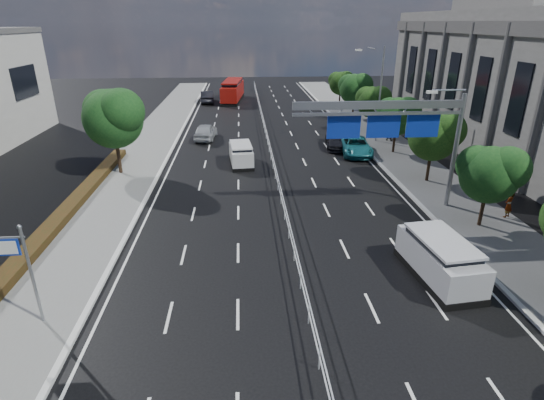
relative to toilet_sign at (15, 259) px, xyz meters
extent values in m
plane|color=black|center=(10.95, 0.00, -2.94)|extent=(160.00, 160.00, 0.00)
cube|color=slate|center=(-0.55, 0.00, -2.87)|extent=(5.00, 140.00, 0.14)
cube|color=silver|center=(1.95, 0.00, -2.87)|extent=(0.25, 140.00, 0.15)
cube|color=silver|center=(19.95, 0.00, -2.87)|extent=(0.25, 140.00, 0.15)
cube|color=silver|center=(10.95, 22.50, -1.94)|extent=(0.05, 85.00, 0.05)
cube|color=silver|center=(10.95, 22.50, -2.39)|extent=(0.05, 85.00, 0.05)
cube|color=black|center=(-2.35, 5.00, -2.58)|extent=(1.00, 36.00, 0.44)
cylinder|color=gray|center=(0.45, 0.00, -0.84)|extent=(0.12, 0.12, 4.20)
sphere|color=gray|center=(0.45, 0.00, 1.31)|extent=(0.18, 0.18, 0.18)
cylinder|color=gray|center=(-0.10, 0.00, 0.91)|extent=(1.30, 0.07, 0.07)
cube|color=#0D2998|center=(-0.40, 0.00, 0.51)|extent=(1.35, 0.06, 0.68)
cube|color=white|center=(-0.40, 0.04, 0.51)|extent=(1.20, 0.01, 0.54)
cube|color=white|center=(-0.40, -0.04, 0.51)|extent=(1.20, 0.01, 0.54)
cylinder|color=gray|center=(21.55, 10.00, 0.66)|extent=(0.28, 0.28, 7.20)
cube|color=gray|center=(16.55, 10.00, 3.66)|extent=(10.20, 0.25, 0.45)
cube|color=gray|center=(16.55, 10.00, 3.16)|extent=(10.20, 0.18, 0.18)
cylinder|color=gray|center=(20.55, 10.00, 4.46)|extent=(2.00, 0.10, 0.10)
cube|color=silver|center=(19.55, 10.00, 4.36)|extent=(0.60, 0.25, 0.15)
cube|color=#0D2998|center=(19.35, 10.18, 2.36)|extent=(2.00, 0.08, 1.40)
cube|color=white|center=(19.35, 10.23, 2.36)|extent=(1.80, 0.02, 1.20)
cube|color=#0D2998|center=(16.95, 10.18, 2.36)|extent=(2.00, 0.08, 1.40)
cube|color=white|center=(16.95, 10.23, 2.36)|extent=(1.80, 0.02, 1.20)
cube|color=#0D2998|center=(14.55, 10.18, 2.36)|extent=(2.00, 0.08, 1.40)
cube|color=white|center=(14.55, 10.23, 2.36)|extent=(1.80, 0.02, 1.20)
cylinder|color=gray|center=(21.75, 26.00, 1.56)|extent=(0.16, 0.16, 9.00)
cylinder|color=gray|center=(20.55, 26.00, 5.86)|extent=(0.10, 2.40, 0.10)
cube|color=silver|center=(19.35, 26.00, 5.71)|extent=(0.60, 0.25, 0.15)
cube|color=slate|center=(34.95, 22.00, 3.06)|extent=(14.00, 36.00, 12.00)
cube|color=#4C4947|center=(27.85, 22.00, 7.66)|extent=(0.40, 36.00, 1.00)
cylinder|color=black|center=(-1.05, 18.00, -1.19)|extent=(0.28, 0.28, 3.50)
sphere|color=#123915|center=(-1.05, 18.00, 1.40)|extent=(4.40, 4.40, 4.40)
sphere|color=#123915|center=(-0.17, 17.34, 2.10)|extent=(3.30, 3.30, 3.30)
sphere|color=#123915|center=(-1.82, 18.66, 1.96)|extent=(3.08, 3.08, 3.08)
cylinder|color=black|center=(22.15, 7.00, -1.64)|extent=(0.21, 0.21, 2.60)
sphere|color=#123915|center=(22.15, 7.00, 0.28)|extent=(3.20, 3.20, 3.20)
sphere|color=#123915|center=(22.79, 6.52, 0.80)|extent=(2.40, 2.40, 2.40)
sphere|color=#123915|center=(21.59, 7.48, 0.70)|extent=(2.24, 2.24, 2.24)
cylinder|color=black|center=(22.15, 14.50, -1.54)|extent=(0.22, 0.22, 2.80)
sphere|color=#12330E|center=(22.15, 14.50, 0.53)|extent=(3.50, 3.50, 3.50)
sphere|color=#12330E|center=(22.85, 13.97, 1.09)|extent=(2.62, 2.62, 2.62)
sphere|color=#12330E|center=(21.54, 15.03, 0.98)|extent=(2.45, 2.45, 2.45)
cylinder|color=black|center=(22.15, 22.00, -1.59)|extent=(0.22, 0.22, 2.70)
sphere|color=#123915|center=(22.15, 22.00, 0.40)|extent=(3.30, 3.30, 3.30)
sphere|color=#123915|center=(22.81, 21.50, 0.94)|extent=(2.48, 2.48, 2.47)
sphere|color=#123915|center=(21.58, 22.50, 0.84)|extent=(2.31, 2.31, 2.31)
cylinder|color=black|center=(22.15, 29.50, -1.62)|extent=(0.21, 0.21, 2.65)
sphere|color=#12330E|center=(22.15, 29.50, 0.34)|extent=(3.20, 3.20, 3.20)
sphere|color=#12330E|center=(22.79, 29.02, 0.87)|extent=(2.40, 2.40, 2.40)
sphere|color=#12330E|center=(21.59, 29.98, 0.77)|extent=(2.24, 2.24, 2.24)
cylinder|color=black|center=(22.15, 37.00, -1.52)|extent=(0.23, 0.23, 2.85)
sphere|color=#123915|center=(22.15, 37.00, 0.59)|extent=(3.60, 3.60, 3.60)
sphere|color=#123915|center=(22.87, 36.46, 1.16)|extent=(2.70, 2.70, 2.70)
sphere|color=#123915|center=(21.52, 37.54, 1.05)|extent=(2.52, 2.52, 2.52)
cylinder|color=black|center=(22.15, 44.50, -1.64)|extent=(0.21, 0.21, 2.60)
sphere|color=#12330E|center=(22.15, 44.50, 0.28)|extent=(3.10, 3.10, 3.10)
sphere|color=#12330E|center=(22.77, 44.03, 0.80)|extent=(2.32, 2.33, 2.32)
sphere|color=#12330E|center=(21.61, 44.97, 0.70)|extent=(2.17, 2.17, 2.17)
cube|color=black|center=(8.39, 19.76, -2.80)|extent=(2.10, 4.20, 0.29)
cube|color=silver|center=(8.39, 19.76, -2.10)|extent=(2.06, 4.12, 1.20)
cube|color=black|center=(8.39, 19.76, -1.50)|extent=(1.83, 3.00, 0.53)
cube|color=silver|center=(8.39, 19.76, -1.23)|extent=(1.92, 3.24, 0.11)
cylinder|color=black|center=(7.79, 18.39, -2.65)|extent=(0.30, 0.62, 0.60)
cylinder|color=black|center=(9.23, 18.51, -2.65)|extent=(0.30, 0.62, 0.60)
cylinder|color=black|center=(7.56, 21.01, -2.65)|extent=(0.30, 0.62, 0.60)
cylinder|color=black|center=(9.00, 21.14, -2.65)|extent=(0.30, 0.62, 0.60)
cube|color=black|center=(7.28, 50.76, -2.79)|extent=(3.48, 10.26, 0.30)
cube|color=maroon|center=(7.28, 50.76, -1.50)|extent=(3.41, 10.06, 2.04)
cube|color=black|center=(7.28, 50.76, -0.48)|extent=(2.92, 7.30, 0.90)
cube|color=maroon|center=(7.28, 50.76, -0.03)|extent=(3.08, 7.90, 0.18)
cylinder|color=black|center=(5.95, 47.63, -2.63)|extent=(0.33, 0.65, 0.62)
cylinder|color=black|center=(7.91, 47.41, -2.63)|extent=(0.33, 0.65, 0.62)
cylinder|color=black|center=(6.66, 54.10, -2.63)|extent=(0.33, 0.65, 0.62)
cylinder|color=black|center=(8.62, 53.89, -2.63)|extent=(0.33, 0.65, 0.62)
imported|color=#9FA2A6|center=(4.84, 28.27, -2.15)|extent=(2.32, 4.83, 1.59)
imported|color=black|center=(3.59, 49.42, -2.09)|extent=(2.11, 5.28, 1.71)
cube|color=black|center=(17.45, 2.04, -2.78)|extent=(2.57, 5.08, 0.33)
cube|color=#A7A9AF|center=(17.45, 2.04, -1.97)|extent=(2.52, 4.98, 1.38)
cube|color=black|center=(17.45, 2.04, -1.28)|extent=(2.22, 3.63, 0.61)
cube|color=#A7A9AF|center=(17.45, 2.04, -0.98)|extent=(2.33, 3.92, 0.12)
cylinder|color=black|center=(16.77, 0.38, -2.60)|extent=(0.36, 0.71, 0.69)
cylinder|color=black|center=(18.47, 0.56, -2.60)|extent=(0.36, 0.71, 0.69)
cylinder|color=black|center=(16.44, 3.52, -2.60)|extent=(0.36, 0.71, 0.69)
cylinder|color=black|center=(18.14, 3.70, -2.60)|extent=(0.36, 0.71, 0.69)
imported|color=#175E68|center=(18.67, 22.00, -2.19)|extent=(2.92, 5.58, 1.50)
imported|color=black|center=(17.45, 24.33, -2.23)|extent=(2.61, 5.12, 1.42)
imported|color=gray|center=(24.35, 7.92, -2.00)|extent=(0.70, 0.63, 1.61)
imported|color=gray|center=(23.04, 26.01, -1.86)|extent=(1.15, 1.09, 1.88)
camera|label=1|loc=(8.54, -14.25, 8.13)|focal=28.00mm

